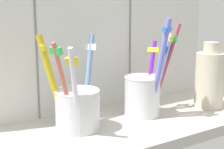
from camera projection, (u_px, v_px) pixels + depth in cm
name	position (u px, v px, depth cm)	size (l,w,h in cm)	color
counter_slab	(118.00, 130.00, 61.10)	(64.00, 22.00, 2.00)	#BCB7AD
tile_wall_back	(84.00, 10.00, 66.72)	(64.00, 2.20, 45.00)	silver
toothbrush_cup_left	(76.00, 105.00, 57.74)	(12.97, 11.95, 16.66)	silver
toothbrush_cup_right	(146.00, 90.00, 65.30)	(10.86, 9.44, 19.08)	white
ceramic_vase	(209.00, 79.00, 70.58)	(5.93, 5.93, 13.91)	beige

